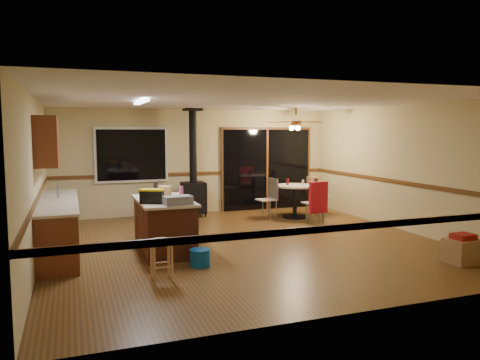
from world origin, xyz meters
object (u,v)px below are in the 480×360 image
box_under_window (159,210)px  box_corner_b (464,249)px  dining_table (295,195)px  wood_stove (193,186)px  chair_left (270,194)px  box_corner_a (463,251)px  toolbox_grey (178,200)px  chair_near (318,197)px  bar_stool (162,260)px  toolbox_black (152,197)px  chair_right (313,191)px  kitchen_island (164,225)px  blue_bucket (200,258)px

box_under_window → box_corner_b: bearing=-52.5°
dining_table → wood_stove: bearing=156.1°
chair_left → box_corner_a: 4.71m
toolbox_grey → chair_near: (3.55, 1.83, -0.37)m
bar_stool → box_corner_b: bearing=-7.3°
wood_stove → toolbox_black: wood_stove is taller
chair_left → chair_right: same height
chair_left → bar_stool: bearing=-131.1°
kitchen_island → box_under_window: kitchen_island is taller
kitchen_island → chair_right: (4.06, 2.12, 0.14)m
chair_right → chair_left: bearing=177.6°
box_corner_a → box_corner_b: 0.21m
chair_left → chair_right: (1.11, -0.05, 0.01)m
wood_stove → toolbox_black: bearing=-114.6°
chair_near → chair_right: size_ratio=1.00×
kitchen_island → box_corner_a: kitchen_island is taller
chair_near → box_corner_b: size_ratio=1.66×
toolbox_grey → box_under_window: 3.73m
toolbox_grey → dining_table: 4.39m
dining_table → chair_left: 0.61m
bar_stool → dining_table: size_ratio=0.62×
blue_bucket → toolbox_grey: bearing=117.8°
toolbox_black → kitchen_island: bearing=54.3°
blue_bucket → chair_near: size_ratio=0.45×
toolbox_grey → box_under_window: (0.34, 3.63, -0.75)m
chair_left → blue_bucket: bearing=-128.5°
bar_stool → box_corner_b: (4.77, -0.61, -0.12)m
kitchen_island → chair_left: bearing=36.4°
blue_bucket → box_corner_a: bearing=-17.5°
toolbox_black → box_corner_b: size_ratio=0.86×
chair_right → dining_table: bearing=-172.7°
bar_stool → box_under_window: (0.79, 4.57, -0.07)m
toolbox_grey → chair_right: 4.84m
kitchen_island → blue_bucket: bearing=-72.8°
toolbox_black → wood_stove: bearing=65.4°
toolbox_black → box_under_window: 3.50m
chair_left → chair_near: 1.22m
kitchen_island → box_under_window: size_ratio=3.13×
toolbox_black → blue_bucket: size_ratio=1.15×
bar_stool → chair_right: bearing=40.2°
toolbox_black → dining_table: bearing=32.5°
blue_bucket → chair_near: (3.31, 2.27, 0.46)m
chair_right → box_corner_a: (0.21, -4.45, -0.41)m
wood_stove → chair_left: bearing=-28.2°
toolbox_grey → chair_near: bearing=27.2°
chair_left → chair_right: size_ratio=0.74×
blue_bucket → kitchen_island: bearing=107.2°
chair_near → box_under_window: chair_near is taller
blue_bucket → chair_left: (2.60, 3.27, 0.46)m
dining_table → box_corner_b: 4.37m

